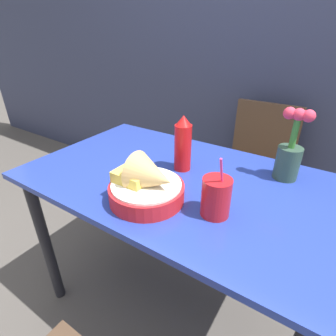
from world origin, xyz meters
TOP-DOWN VIEW (x-y plane):
  - ground_plane at (0.00, 0.00)m, footprint 12.00×12.00m
  - wall_window at (0.00, 1.09)m, footprint 7.00×0.06m
  - dining_table at (0.00, 0.00)m, footprint 1.20×0.73m
  - chair_far_window at (0.12, 0.82)m, footprint 0.40×0.40m
  - food_basket at (0.00, -0.19)m, footprint 0.25×0.25m
  - ketchup_bottle at (-0.01, 0.06)m, footprint 0.07×0.07m
  - drink_cup at (0.22, -0.14)m, footprint 0.09×0.09m
  - flower_vase at (0.36, 0.22)m, footprint 0.10×0.09m

SIDE VIEW (x-z plane):
  - ground_plane at x=0.00m, z-range 0.00..0.00m
  - chair_far_window at x=0.12m, z-range 0.08..0.95m
  - dining_table at x=0.00m, z-range 0.27..1.03m
  - drink_cup at x=0.22m, z-range 0.72..0.93m
  - food_basket at x=0.00m, z-range 0.74..0.91m
  - flower_vase at x=0.36m, z-range 0.73..1.00m
  - ketchup_bottle at x=-0.01m, z-range 0.76..0.99m
  - wall_window at x=0.00m, z-range 0.00..2.60m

